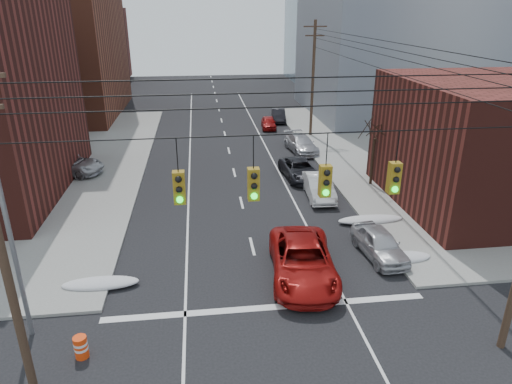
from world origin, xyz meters
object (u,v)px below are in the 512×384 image
object	(u,v)px
red_pickup	(303,261)
parked_car_e	(269,123)
parked_car_b	(319,187)
parked_car_c	(299,169)
parked_car_d	(301,144)
lot_car_a	(44,165)
parked_car_a	(380,244)
lot_car_b	(68,165)
construction_barrel	(81,347)
parked_car_f	(278,115)

from	to	relation	value
red_pickup	parked_car_e	world-z (taller)	red_pickup
parked_car_b	parked_car_c	world-z (taller)	parked_car_b
parked_car_d	lot_car_a	world-z (taller)	parked_car_d
parked_car_b	parked_car_d	bearing A→B (deg)	87.30
parked_car_a	lot_car_a	distance (m)	25.93
lot_car_a	lot_car_b	bearing A→B (deg)	-122.79
construction_barrel	parked_car_d	bearing A→B (deg)	60.85
parked_car_a	construction_barrel	bearing A→B (deg)	-162.25
parked_car_f	construction_barrel	distance (m)	38.77
parked_car_c	lot_car_b	xyz separation A→B (m)	(-17.45, 2.68, 0.22)
parked_car_a	parked_car_b	distance (m)	8.24
red_pickup	construction_barrel	distance (m)	10.21
lot_car_a	parked_car_d	bearing A→B (deg)	-97.95
parked_car_e	parked_car_f	size ratio (longest dim) A/B	0.89
parked_car_e	parked_car_f	bearing A→B (deg)	67.45
red_pickup	parked_car_f	distance (m)	32.30
lot_car_a	lot_car_b	xyz separation A→B (m)	(1.92, -0.53, 0.11)
parked_car_c	lot_car_a	world-z (taller)	lot_car_a
parked_car_d	parked_car_e	bearing A→B (deg)	93.42
parked_car_c	construction_barrel	xyz separation A→B (m)	(-12.03, -17.78, -0.23)
parked_car_e	parked_car_f	distance (m)	3.49
parked_car_d	parked_car_b	bearing A→B (deg)	-102.90
parked_car_d	parked_car_c	bearing A→B (deg)	-110.45
parked_car_a	parked_car_d	distance (m)	18.70
parked_car_c	lot_car_a	distance (m)	19.64
parked_car_e	parked_car_b	bearing A→B (deg)	-83.81
parked_car_e	parked_car_f	world-z (taller)	parked_car_f
construction_barrel	parked_car_e	bearing A→B (deg)	70.08
parked_car_c	parked_car_f	xyz separation A→B (m)	(1.60, 18.52, -0.00)
parked_car_b	parked_car_e	size ratio (longest dim) A/B	1.25
lot_car_a	lot_car_b	size ratio (longest dim) A/B	0.72
parked_car_a	construction_barrel	distance (m)	14.79
parked_car_a	parked_car_d	size ratio (longest dim) A/B	0.85
parked_car_e	lot_car_b	bearing A→B (deg)	-139.19
parked_car_f	parked_car_b	bearing A→B (deg)	-86.49
parked_car_b	lot_car_a	xyz separation A→B (m)	(-19.87, 7.08, 0.04)
red_pickup	construction_barrel	world-z (taller)	red_pickup
parked_car_b	parked_car_c	size ratio (longest dim) A/B	0.93
parked_car_c	parked_car_f	bearing A→B (deg)	80.53
parked_car_b	parked_car_f	distance (m)	22.41
lot_car_a	parked_car_a	bearing A→B (deg)	-143.32
parked_car_b	lot_car_b	distance (m)	19.11
lot_car_b	construction_barrel	size ratio (longest dim) A/B	6.17
parked_car_c	parked_car_e	xyz separation A→B (m)	(0.00, 15.41, -0.06)
parked_car_c	parked_car_d	size ratio (longest dim) A/B	0.98
parked_car_a	parked_car_b	size ratio (longest dim) A/B	0.93
parked_car_f	lot_car_a	size ratio (longest dim) A/B	1.06
red_pickup	parked_car_a	world-z (taller)	red_pickup
parked_car_a	parked_car_e	world-z (taller)	parked_car_a
lot_car_a	construction_barrel	size ratio (longest dim) A/B	4.44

